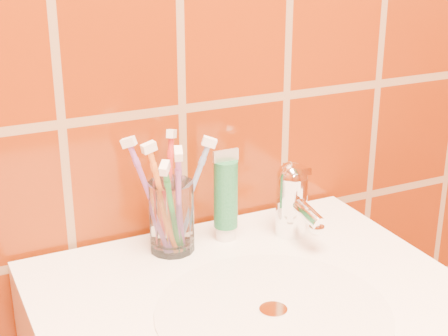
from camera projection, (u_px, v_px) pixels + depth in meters
glass_tumbler at (171, 217)px, 1.00m from camera, size 0.08×0.08×0.11m
toothpaste_tube at (226, 198)px, 1.03m from camera, size 0.04×0.04×0.14m
faucet at (293, 197)px, 1.05m from camera, size 0.05×0.11×0.12m
toothbrush_0 at (163, 200)px, 0.97m from camera, size 0.08×0.07×0.19m
toothbrush_1 at (190, 194)px, 1.00m from camera, size 0.12×0.11×0.18m
toothbrush_2 at (169, 190)px, 1.01m from camera, size 0.11×0.12×0.19m
toothbrush_3 at (178, 202)px, 0.97m from camera, size 0.08×0.14×0.20m
toothbrush_4 at (172, 209)px, 0.97m from camera, size 0.12×0.13×0.18m
toothbrush_5 at (150, 197)px, 0.99m from camera, size 0.13×0.13×0.19m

